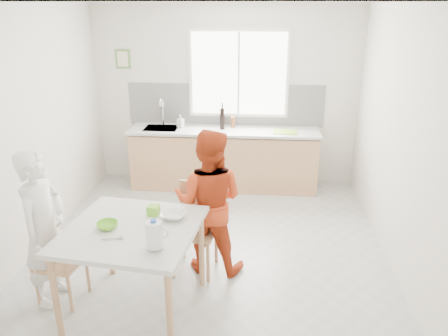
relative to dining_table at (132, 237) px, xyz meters
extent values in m
plane|color=#B7B7B2|center=(0.55, 1.05, -0.77)|extent=(4.50, 4.50, 0.00)
plane|color=silver|center=(0.55, 3.30, 0.58)|extent=(4.00, 0.00, 4.00)
plane|color=silver|center=(0.55, -1.20, 0.58)|extent=(4.00, 0.00, 4.00)
plane|color=silver|center=(-1.45, 1.05, 0.58)|extent=(0.00, 4.50, 4.50)
plane|color=silver|center=(2.55, 1.05, 0.58)|extent=(0.00, 4.50, 4.50)
plane|color=white|center=(0.55, 1.05, 1.93)|extent=(4.50, 4.50, 0.00)
cube|color=white|center=(0.75, 3.29, 0.93)|extent=(1.50, 0.03, 1.30)
cube|color=white|center=(0.75, 3.27, 0.93)|extent=(1.40, 0.02, 1.20)
cube|color=white|center=(0.75, 3.26, 0.93)|extent=(0.03, 0.03, 1.20)
cube|color=white|center=(0.55, 3.29, 0.45)|extent=(3.00, 0.02, 0.65)
cube|color=#588C3F|center=(-1.00, 3.29, 1.13)|extent=(0.22, 0.02, 0.28)
cube|color=beige|center=(-1.00, 3.27, 1.13)|extent=(0.16, 0.01, 0.22)
cube|color=tan|center=(0.55, 3.00, -0.34)|extent=(2.80, 0.60, 0.86)
cube|color=#3F3326|center=(0.55, 3.00, -0.72)|extent=(2.80, 0.54, 0.10)
cube|color=silver|center=(0.55, 3.00, 0.13)|extent=(2.84, 0.64, 0.04)
cube|color=#A5A5AA|center=(-0.40, 3.00, 0.13)|extent=(0.50, 0.40, 0.03)
cylinder|color=silver|center=(-0.40, 3.16, 0.33)|extent=(0.02, 0.02, 0.36)
torus|color=silver|center=(-0.40, 3.09, 0.51)|extent=(0.02, 0.18, 0.18)
cube|color=silver|center=(0.00, 0.00, 0.07)|extent=(1.25, 1.25, 0.04)
cylinder|color=tan|center=(-0.55, -0.43, -0.38)|extent=(0.06, 0.06, 0.79)
cylinder|color=tan|center=(-0.43, 0.55, -0.38)|extent=(0.06, 0.06, 0.79)
cylinder|color=tan|center=(0.43, -0.55, -0.38)|extent=(0.06, 0.06, 0.79)
cylinder|color=tan|center=(0.55, 0.43, -0.38)|extent=(0.06, 0.06, 0.79)
cube|color=tan|center=(-0.74, 0.09, -0.36)|extent=(0.43, 0.43, 0.04)
cube|color=tan|center=(-0.57, 0.07, -0.14)|extent=(0.07, 0.37, 0.40)
cylinder|color=tan|center=(-0.89, 0.28, -0.58)|extent=(0.03, 0.03, 0.39)
cylinder|color=tan|center=(-0.93, -0.05, -0.58)|extent=(0.03, 0.03, 0.39)
cylinder|color=tan|center=(-0.56, 0.24, -0.58)|extent=(0.03, 0.03, 0.39)
cylinder|color=tan|center=(-0.60, -0.09, -0.58)|extent=(0.03, 0.03, 0.39)
cube|color=tan|center=(0.44, 0.70, -0.31)|extent=(0.49, 0.49, 0.04)
cube|color=tan|center=(0.47, 0.90, -0.06)|extent=(0.42, 0.08, 0.46)
cylinder|color=tan|center=(0.23, 0.54, -0.55)|extent=(0.04, 0.04, 0.45)
cylinder|color=tan|center=(0.60, 0.49, -0.55)|extent=(0.04, 0.04, 0.45)
cylinder|color=tan|center=(0.28, 0.91, -0.55)|extent=(0.04, 0.04, 0.45)
cylinder|color=tan|center=(0.65, 0.86, -0.55)|extent=(0.04, 0.04, 0.45)
imported|color=white|center=(-0.86, 0.11, -0.02)|extent=(0.43, 0.59, 1.51)
imported|color=red|center=(0.59, 0.77, 0.00)|extent=(0.82, 0.68, 1.55)
imported|color=#78CC2F|center=(-0.20, -0.02, 0.12)|extent=(0.20, 0.20, 0.06)
imported|color=white|center=(0.33, 0.21, 0.12)|extent=(0.26, 0.26, 0.06)
cylinder|color=white|center=(0.28, -0.32, 0.22)|extent=(0.14, 0.14, 0.22)
cylinder|color=blue|center=(0.28, -0.32, 0.33)|extent=(0.05, 0.05, 0.03)
torus|color=white|center=(0.35, -0.32, 0.23)|extent=(0.10, 0.03, 0.10)
cube|color=#74C82E|center=(0.13, 0.27, 0.13)|extent=(0.11, 0.11, 0.09)
cylinder|color=#A5A5AA|center=(-0.11, -0.21, 0.10)|extent=(0.16, 0.05, 0.01)
cube|color=#89BA2B|center=(1.46, 2.92, 0.15)|extent=(0.37, 0.27, 0.01)
cylinder|color=black|center=(0.53, 3.02, 0.31)|extent=(0.07, 0.07, 0.32)
cylinder|color=black|center=(0.52, 3.17, 0.30)|extent=(0.07, 0.07, 0.30)
cylinder|color=brown|center=(0.68, 3.13, 0.23)|extent=(0.06, 0.06, 0.16)
imported|color=#999999|center=(-0.11, 3.06, 0.24)|extent=(0.11, 0.11, 0.19)
camera|label=1|loc=(1.08, -3.28, 1.92)|focal=35.00mm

